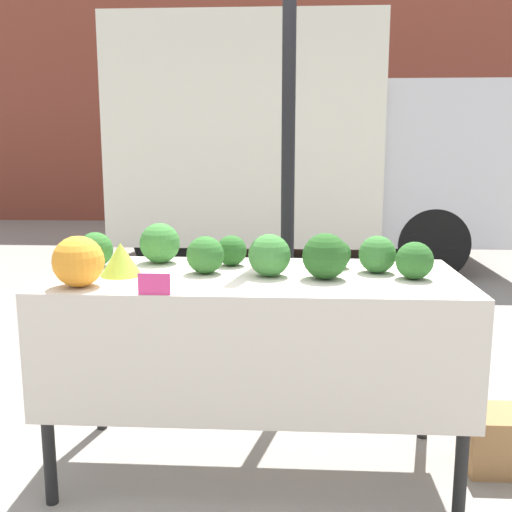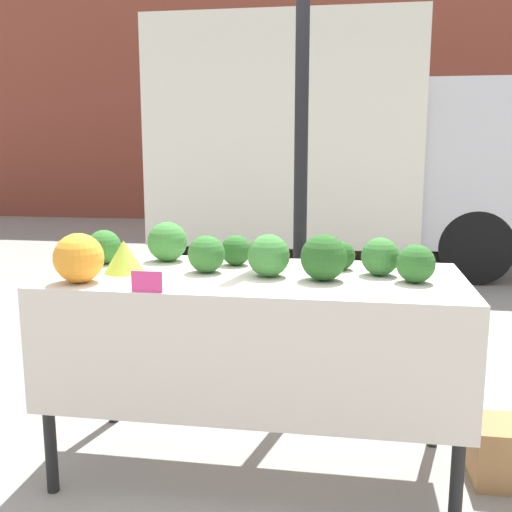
{
  "view_description": "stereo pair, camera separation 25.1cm",
  "coord_description": "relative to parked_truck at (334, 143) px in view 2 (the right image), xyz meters",
  "views": [
    {
      "loc": [
        0.14,
        -2.47,
        1.42
      ],
      "look_at": [
        0.0,
        0.0,
        0.96
      ],
      "focal_mm": 42.0,
      "sensor_mm": 36.0,
      "label": 1
    },
    {
      "loc": [
        0.39,
        -2.44,
        1.42
      ],
      "look_at": [
        0.0,
        0.0,
        0.96
      ],
      "focal_mm": 42.0,
      "sensor_mm": 36.0,
      "label": 2
    }
  ],
  "objects": [
    {
      "name": "broccoli_head_7",
      "position": [
        0.12,
        -4.96,
        -0.47
      ],
      "size": [
        0.19,
        0.19,
        0.19
      ],
      "color": "#23511E",
      "rests_on": "market_table"
    },
    {
      "name": "orange_cauliflower",
      "position": [
        -0.84,
        -5.15,
        -0.47
      ],
      "size": [
        0.2,
        0.2,
        0.2
      ],
      "color": "orange",
      "rests_on": "market_table"
    },
    {
      "name": "broccoli_head_4",
      "position": [
        0.48,
        -4.94,
        -0.49
      ],
      "size": [
        0.15,
        0.15,
        0.15
      ],
      "color": "#285B23",
      "rests_on": "market_table"
    },
    {
      "name": "ground_plane",
      "position": [
        -0.17,
        -4.89,
        -1.45
      ],
      "size": [
        40.0,
        40.0,
        0.0
      ],
      "primitive_type": "plane",
      "color": "gray"
    },
    {
      "name": "tent_pole",
      "position": [
        -0.04,
        -4.23,
        -0.05
      ],
      "size": [
        0.07,
        0.07,
        2.79
      ],
      "color": "black",
      "rests_on": "ground_plane"
    },
    {
      "name": "broccoli_head_6",
      "position": [
        0.35,
        -4.82,
        -0.48
      ],
      "size": [
        0.16,
        0.16,
        0.16
      ],
      "color": "#336B2D",
      "rests_on": "market_table"
    },
    {
      "name": "market_table",
      "position": [
        -0.17,
        -4.96,
        -0.69
      ],
      "size": [
        1.73,
        0.77,
        0.88
      ],
      "color": "beige",
      "rests_on": "ground_plane"
    },
    {
      "name": "price_sign",
      "position": [
        -0.52,
        -5.26,
        -0.52
      ],
      "size": [
        0.12,
        0.01,
        0.08
      ],
      "color": "#E53D84",
      "rests_on": "market_table"
    },
    {
      "name": "broccoli_head_5",
      "position": [
        -0.11,
        -4.92,
        -0.48
      ],
      "size": [
        0.18,
        0.18,
        0.18
      ],
      "color": "#387533",
      "rests_on": "market_table"
    },
    {
      "name": "building_facade",
      "position": [
        -0.17,
        4.18,
        1.69
      ],
      "size": [
        16.0,
        0.6,
        6.27
      ],
      "color": "brown",
      "rests_on": "ground_plane"
    },
    {
      "name": "broccoli_head_8",
      "position": [
        -0.9,
        -4.77,
        -0.49
      ],
      "size": [
        0.16,
        0.16,
        0.16
      ],
      "color": "#2D6628",
      "rests_on": "market_table"
    },
    {
      "name": "broccoli_head_0",
      "position": [
        -0.63,
        -4.66,
        -0.47
      ],
      "size": [
        0.19,
        0.19,
        0.19
      ],
      "color": "#387533",
      "rests_on": "market_table"
    },
    {
      "name": "romanesco_head",
      "position": [
        -0.73,
        -4.94,
        -0.49
      ],
      "size": [
        0.17,
        0.17,
        0.14
      ],
      "color": "#93B238",
      "rests_on": "market_table"
    },
    {
      "name": "broccoli_head_3",
      "position": [
        -0.38,
        -4.88,
        -0.48
      ],
      "size": [
        0.16,
        0.16,
        0.16
      ],
      "color": "#2D6628",
      "rests_on": "market_table"
    },
    {
      "name": "parked_truck",
      "position": [
        0.0,
        0.0,
        0.0
      ],
      "size": [
        4.35,
        2.26,
        2.77
      ],
      "color": "silver",
      "rests_on": "ground_plane"
    },
    {
      "name": "broccoli_head_2",
      "position": [
        0.19,
        -4.73,
        -0.5
      ],
      "size": [
        0.13,
        0.13,
        0.13
      ],
      "color": "#23511E",
      "rests_on": "market_table"
    },
    {
      "name": "broccoli_head_1",
      "position": [
        -0.29,
        -4.7,
        -0.49
      ],
      "size": [
        0.14,
        0.14,
        0.14
      ],
      "color": "#285B23",
      "rests_on": "market_table"
    }
  ]
}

